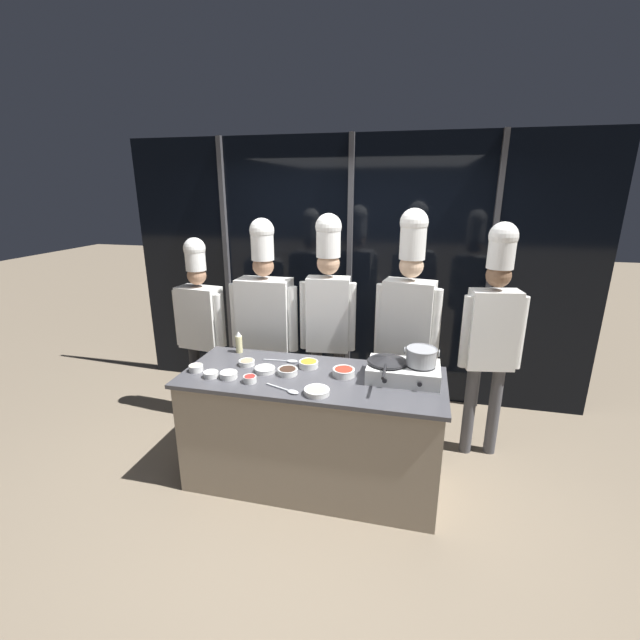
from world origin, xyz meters
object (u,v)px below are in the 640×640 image
frying_pan (387,359)px  prep_bowl_bell_pepper (250,379)px  chef_apprentice (493,323)px  portable_stove (403,371)px  prep_bowl_chili_flakes (344,372)px  prep_bowl_soy_glaze (288,371)px  prep_bowl_onion (211,374)px  chef_head (200,317)px  serving_spoon_solid (289,391)px  prep_bowl_shrimp (196,368)px  serving_spoon_slotted (288,361)px  prep_bowl_ginger (317,391)px  squeeze_bottle_oil (239,342)px  prep_bowl_carrots (309,364)px  prep_bowl_bean_sprouts (265,369)px  prep_bowl_chicken (229,374)px  chef_pastry (408,314)px  prep_bowl_mushrooms (247,362)px  chef_line (328,307)px  chef_sous (265,315)px  stock_pot (421,356)px

frying_pan → prep_bowl_bell_pepper: (-0.93, -0.30, -0.12)m
chef_apprentice → portable_stove: bearing=32.2°
prep_bowl_chili_flakes → prep_bowl_bell_pepper: size_ratio=1.72×
prep_bowl_soy_glaze → prep_bowl_onion: size_ratio=1.38×
chef_head → chef_apprentice: bearing=-173.6°
prep_bowl_bell_pepper → chef_apprentice: (1.70, 0.90, 0.26)m
serving_spoon_solid → chef_head: (-1.19, 1.02, 0.13)m
portable_stove → prep_bowl_bell_pepper: bearing=-163.8°
frying_pan → prep_bowl_soy_glaze: frying_pan is taller
prep_bowl_bell_pepper → prep_bowl_shrimp: bearing=169.7°
serving_spoon_slotted → prep_bowl_shrimp: bearing=-151.6°
prep_bowl_ginger → prep_bowl_soy_glaze: bearing=137.9°
prep_bowl_shrimp → serving_spoon_slotted: 0.70m
chef_head → squeeze_bottle_oil: bearing=151.0°
prep_bowl_carrots → prep_bowl_bean_sprouts: bearing=-150.9°
prep_bowl_ginger → prep_bowl_bean_sprouts: bearing=150.9°
prep_bowl_chicken → prep_bowl_soy_glaze: size_ratio=0.85×
prep_bowl_shrimp → chef_pastry: bearing=29.0°
prep_bowl_carrots → serving_spoon_slotted: size_ratio=0.53×
prep_bowl_onion → chef_head: chef_head is taller
frying_pan → prep_bowl_chili_flakes: size_ratio=3.11×
squeeze_bottle_oil → prep_bowl_mushrooms: 0.30m
chef_line → chef_pastry: chef_pastry is taller
prep_bowl_onion → serving_spoon_slotted: size_ratio=0.39×
squeeze_bottle_oil → chef_sous: (0.08, 0.42, 0.12)m
prep_bowl_soy_glaze → chef_pastry: bearing=41.4°
chef_sous → chef_line: chef_line is taller
frying_pan → prep_bowl_mushrooms: bearing=-179.0°
frying_pan → prep_bowl_chicken: 1.14m
prep_bowl_bean_sprouts → chef_sous: size_ratio=0.08×
prep_bowl_ginger → prep_bowl_onion: 0.81m
stock_pot → prep_bowl_mushrooms: (-1.30, -0.02, -0.17)m
prep_bowl_onion → chef_sous: 0.94m
frying_pan → prep_bowl_ginger: size_ratio=2.93×
stock_pot → prep_bowl_carrots: bearing=176.5°
stock_pot → prep_bowl_onion: (-1.47, -0.29, -0.16)m
chef_line → chef_pastry: 0.69m
prep_bowl_bean_sprouts → chef_line: bearing=67.6°
prep_bowl_bell_pepper → chef_head: size_ratio=0.05×
frying_pan → prep_bowl_carrots: frying_pan is taller
stock_pot → prep_bowl_chicken: (-1.34, -0.27, -0.16)m
prep_bowl_onion → serving_spoon_slotted: (0.46, 0.40, -0.02)m
prep_bowl_chicken → serving_spoon_solid: prep_bowl_chicken is taller
serving_spoon_solid → chef_head: 1.57m
prep_bowl_chili_flakes → chef_pastry: (0.42, 0.66, 0.28)m
portable_stove → prep_bowl_onion: (-1.36, -0.29, -0.04)m
squeeze_bottle_oil → prep_bowl_bean_sprouts: squeeze_bottle_oil is taller
prep_bowl_bean_sprouts → chef_head: 1.20m
prep_bowl_ginger → stock_pot: bearing=29.1°
prep_bowl_mushrooms → chef_apprentice: chef_apprentice is taller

